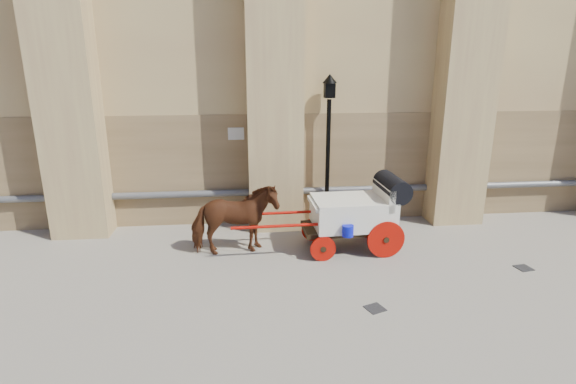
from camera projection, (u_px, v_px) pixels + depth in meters
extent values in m
plane|color=gray|center=(339.00, 288.00, 8.94)|extent=(90.00, 90.00, 0.00)
cube|color=#93754D|center=(380.00, 166.00, 12.67)|extent=(44.00, 0.35, 3.00)
cylinder|color=#59595B|center=(381.00, 189.00, 12.58)|extent=(42.00, 0.18, 0.18)
cube|color=beige|center=(236.00, 134.00, 11.82)|extent=(0.42, 0.04, 0.32)
imported|color=#572614|center=(235.00, 220.00, 10.32)|extent=(2.07, 1.15, 1.66)
cube|color=black|center=(348.00, 228.00, 10.67)|extent=(2.17, 1.04, 0.12)
cube|color=silver|center=(353.00, 212.00, 10.58)|extent=(1.88, 1.27, 0.68)
cube|color=silver|center=(383.00, 195.00, 10.56)|extent=(0.18, 1.22, 0.53)
cube|color=silver|center=(318.00, 204.00, 10.40)|extent=(0.37, 1.08, 0.10)
cylinder|color=black|center=(392.00, 187.00, 10.53)|extent=(0.58, 1.23, 0.54)
cylinder|color=#A60B03|center=(386.00, 240.00, 10.22)|extent=(0.88, 0.09, 0.87)
cylinder|color=#A60B03|center=(370.00, 221.00, 11.37)|extent=(0.88, 0.09, 0.87)
cylinder|color=#A60B03|center=(323.00, 249.00, 10.08)|extent=(0.58, 0.08, 0.58)
cylinder|color=#A60B03|center=(313.00, 230.00, 11.22)|extent=(0.58, 0.08, 0.58)
cylinder|color=#A60B03|center=(283.00, 226.00, 9.97)|extent=(2.33, 0.14, 0.07)
cylinder|color=#A60B03|center=(279.00, 213.00, 10.80)|extent=(2.33, 0.14, 0.07)
cylinder|color=#0911C1|center=(348.00, 231.00, 9.95)|extent=(0.25, 0.25, 0.25)
cylinder|color=black|center=(328.00, 164.00, 12.00)|extent=(0.11, 0.11, 3.40)
cone|color=black|center=(326.00, 218.00, 12.43)|extent=(0.34, 0.34, 0.34)
cube|color=black|center=(330.00, 90.00, 11.45)|extent=(0.26, 0.26, 0.40)
cone|color=black|center=(330.00, 78.00, 11.37)|extent=(0.38, 0.38, 0.23)
cube|color=black|center=(375.00, 308.00, 8.20)|extent=(0.41, 0.41, 0.01)
cube|color=black|center=(524.00, 268.00, 9.79)|extent=(0.37, 0.37, 0.01)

